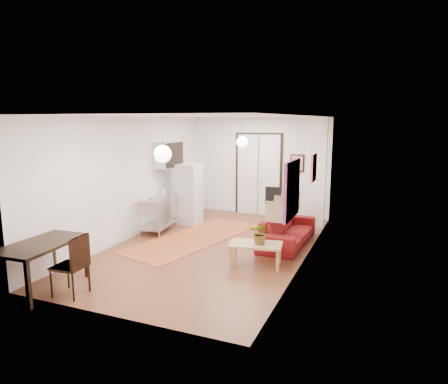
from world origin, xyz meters
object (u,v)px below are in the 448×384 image
at_px(dining_table, 41,248).
at_px(sofa, 287,230).
at_px(black_side_chair, 275,199).
at_px(kitchen_counter, 158,209).
at_px(dining_chair_far, 74,258).
at_px(coffee_table, 256,246).
at_px(dining_chair_near, 74,258).
at_px(fridge, 189,194).

bearing_deg(dining_table, sofa, 51.33).
bearing_deg(dining_table, black_side_chair, 70.36).
xyz_separation_m(kitchen_counter, dining_chair_far, (0.64, -3.66, -0.01)).
height_order(sofa, coffee_table, sofa).
bearing_deg(coffee_table, black_side_chair, 100.04).
height_order(sofa, dining_chair_near, dining_chair_near).
distance_m(kitchen_counter, dining_table, 3.77).
distance_m(coffee_table, dining_chair_far, 3.33).
distance_m(coffee_table, black_side_chair, 4.04).
bearing_deg(dining_chair_near, kitchen_counter, -174.12).
height_order(kitchen_counter, dining_table, kitchen_counter).
height_order(fridge, dining_chair_far, fridge).
height_order(kitchen_counter, fridge, fridge).
xyz_separation_m(coffee_table, dining_table, (-2.98, -2.41, 0.33)).
bearing_deg(coffee_table, kitchen_counter, 156.00).
relative_size(sofa, fridge, 1.33).
bearing_deg(sofa, dining_chair_near, 147.90).
xyz_separation_m(kitchen_counter, fridge, (0.34, 1.06, 0.23)).
relative_size(kitchen_counter, dining_chair_far, 1.26).
xyz_separation_m(coffee_table, fridge, (-2.69, 2.40, 0.43)).
xyz_separation_m(dining_chair_near, black_side_chair, (1.68, 6.29, -0.03)).
bearing_deg(kitchen_counter, dining_chair_near, -87.22).
relative_size(coffee_table, kitchen_counter, 0.86).
distance_m(kitchen_counter, fridge, 1.13).
height_order(sofa, dining_table, dining_table).
xyz_separation_m(coffee_table, black_side_chair, (-0.70, 3.98, 0.17)).
xyz_separation_m(sofa, dining_chair_far, (-2.63, -3.93, 0.26)).
xyz_separation_m(coffee_table, kitchen_counter, (-3.03, 1.35, 0.21)).
bearing_deg(fridge, dining_table, -93.29).
distance_m(fridge, dining_chair_far, 4.73).
height_order(dining_chair_near, black_side_chair, dining_chair_near).
distance_m(dining_chair_far, black_side_chair, 6.51).
bearing_deg(black_side_chair, fridge, 32.08).
bearing_deg(coffee_table, fridge, 138.21).
bearing_deg(black_side_chair, dining_chair_far, 68.73).
relative_size(dining_table, dining_chair_near, 1.52).
relative_size(kitchen_counter, dining_chair_near, 1.26).
relative_size(sofa, black_side_chair, 2.30).
bearing_deg(dining_chair_near, dining_table, -84.46).
height_order(dining_table, dining_chair_near, dining_chair_near).
height_order(sofa, fridge, fridge).
height_order(coffee_table, dining_chair_far, dining_chair_far).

